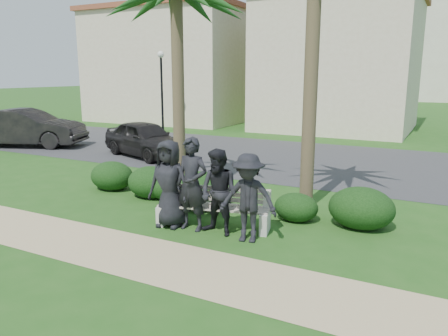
{
  "coord_description": "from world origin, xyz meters",
  "views": [
    {
      "loc": [
        4.93,
        -7.47,
        3.14
      ],
      "look_at": [
        0.51,
        1.0,
        1.06
      ],
      "focal_mm": 35.0,
      "sensor_mm": 36.0,
      "label": 1
    }
  ],
  "objects": [
    {
      "name": "man_a",
      "position": [
        -0.11,
        -0.26,
        0.91
      ],
      "size": [
        0.95,
        0.67,
        1.83
      ],
      "primitive_type": "imported",
      "rotation": [
        0.0,
        0.0,
        0.1
      ],
      "color": "black",
      "rests_on": "ground"
    },
    {
      "name": "hedge_e",
      "position": [
        2.12,
        1.3,
        0.31
      ],
      "size": [
        0.96,
        0.79,
        0.63
      ],
      "primitive_type": "ellipsoid",
      "color": "black",
      "rests_on": "ground"
    },
    {
      "name": "park_bench",
      "position": [
        0.75,
        0.08,
        0.37
      ],
      "size": [
        2.44,
        1.06,
        0.81
      ],
      "rotation": [
        0.0,
        0.0,
        0.23
      ],
      "color": "#A09286",
      "rests_on": "ground"
    },
    {
      "name": "man_b",
      "position": [
        0.41,
        -0.22,
        0.95
      ],
      "size": [
        0.71,
        0.48,
        1.91
      ],
      "primitive_type": "imported",
      "rotation": [
        0.0,
        0.0,
        0.03
      ],
      "color": "black",
      "rests_on": "ground"
    },
    {
      "name": "hedge_f",
      "position": [
        3.45,
        1.5,
        0.44
      ],
      "size": [
        1.35,
        1.12,
        0.88
      ],
      "primitive_type": "ellipsoid",
      "color": "black",
      "rests_on": "ground"
    },
    {
      "name": "car_a",
      "position": [
        -5.43,
        5.82,
        0.68
      ],
      "size": [
        4.3,
        2.85,
        1.36
      ],
      "primitive_type": "imported",
      "rotation": [
        0.0,
        0.0,
        1.23
      ],
      "color": "black",
      "rests_on": "ground"
    },
    {
      "name": "hedge_b",
      "position": [
        -1.79,
        1.34,
        0.42
      ],
      "size": [
        1.27,
        1.05,
        0.83
      ],
      "primitive_type": "ellipsoid",
      "color": "black",
      "rests_on": "ground"
    },
    {
      "name": "hedge_c",
      "position": [
        -1.28,
        1.38,
        0.37
      ],
      "size": [
        1.12,
        0.93,
        0.73
      ],
      "primitive_type": "ellipsoid",
      "color": "black",
      "rests_on": "ground"
    },
    {
      "name": "ground",
      "position": [
        0.0,
        0.0,
        0.0
      ],
      "size": [
        160.0,
        160.0,
        0.0
      ],
      "primitive_type": "plane",
      "color": "#215016",
      "rests_on": "ground"
    },
    {
      "name": "car_b",
      "position": [
        -11.47,
        5.33,
        0.81
      ],
      "size": [
        5.21,
        3.47,
        1.62
      ],
      "primitive_type": "imported",
      "rotation": [
        0.0,
        0.0,
        1.96
      ],
      "color": "black",
      "rests_on": "ground"
    },
    {
      "name": "man_d",
      "position": [
        1.69,
        -0.28,
        0.85
      ],
      "size": [
        1.2,
        0.82,
        1.7
      ],
      "primitive_type": "imported",
      "rotation": [
        0.0,
        0.0,
        0.19
      ],
      "color": "black",
      "rests_on": "ground"
    },
    {
      "name": "hedge_a",
      "position": [
        -3.22,
        1.46,
        0.4
      ],
      "size": [
        1.23,
        1.02,
        0.8
      ],
      "primitive_type": "ellipsoid",
      "color": "black",
      "rests_on": "ground"
    },
    {
      "name": "stucco_bldg_left",
      "position": [
        -12.0,
        18.0,
        3.66
      ],
      "size": [
        10.4,
        8.4,
        7.3
      ],
      "color": "beige",
      "rests_on": "ground"
    },
    {
      "name": "man_c",
      "position": [
        1.03,
        -0.22,
        0.86
      ],
      "size": [
        0.93,
        0.77,
        1.72
      ],
      "primitive_type": "imported",
      "rotation": [
        0.0,
        0.0,
        -0.16
      ],
      "color": "black",
      "rests_on": "ground"
    },
    {
      "name": "stucco_bldg_right",
      "position": [
        -1.0,
        18.0,
        3.66
      ],
      "size": [
        8.4,
        8.4,
        7.3
      ],
      "color": "beige",
      "rests_on": "ground"
    },
    {
      "name": "street_lamp",
      "position": [
        -9.0,
        12.0,
        2.94
      ],
      "size": [
        0.36,
        0.36,
        4.29
      ],
      "color": "black",
      "rests_on": "ground"
    },
    {
      "name": "footpath",
      "position": [
        0.0,
        -1.8,
        0.0
      ],
      "size": [
        30.0,
        1.6,
        0.01
      ],
      "primitive_type": "cube",
      "color": "tan",
      "rests_on": "ground"
    },
    {
      "name": "asphalt_street",
      "position": [
        0.0,
        8.0,
        0.0
      ],
      "size": [
        160.0,
        8.0,
        0.01
      ],
      "primitive_type": "cube",
      "color": "#2D2D30",
      "rests_on": "ground"
    },
    {
      "name": "hedge_d",
      "position": [
        -0.19,
        1.1,
        0.45
      ],
      "size": [
        1.39,
        1.15,
        0.91
      ],
      "primitive_type": "ellipsoid",
      "color": "black",
      "rests_on": "ground"
    }
  ]
}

